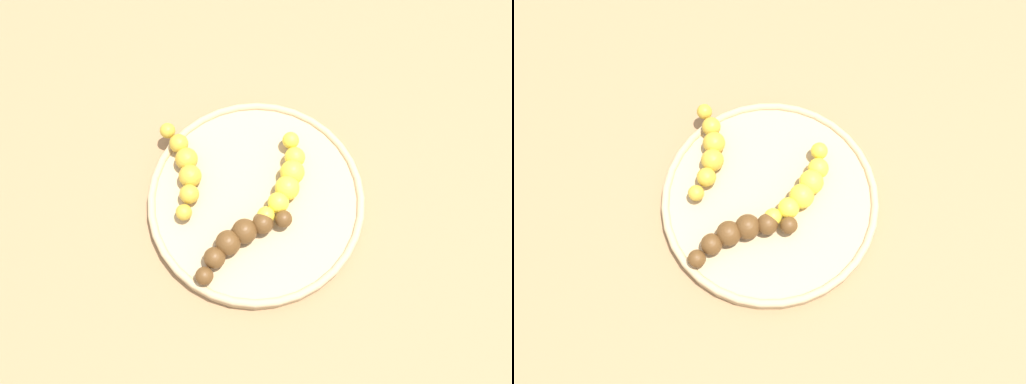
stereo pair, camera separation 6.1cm
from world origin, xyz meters
TOP-DOWN VIEW (x-y plane):
  - ground_plane at (0.00, 0.00)m, footprint 2.40×2.40m
  - fruit_bowl at (0.00, 0.00)m, footprint 0.28×0.28m
  - banana_yellow at (-0.04, 0.01)m, footprint 0.12×0.07m
  - banana_spotted at (0.04, -0.09)m, footprint 0.08×0.12m
  - banana_overripe at (0.06, 0.03)m, footprint 0.13×0.05m

SIDE VIEW (x-z plane):
  - ground_plane at x=0.00m, z-range 0.00..0.00m
  - fruit_bowl at x=0.00m, z-range 0.00..0.02m
  - banana_spotted at x=0.04m, z-range 0.02..0.05m
  - banana_overripe at x=0.06m, z-range 0.02..0.05m
  - banana_yellow at x=-0.04m, z-range 0.02..0.05m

